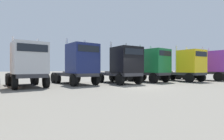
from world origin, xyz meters
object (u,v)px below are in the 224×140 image
object	(u,v)px
semi_truck_black	(123,65)
semi_truck_purple	(211,65)
semi_truck_yellow	(186,66)
semi_truck_green	(152,65)
semi_truck_silver	(28,64)
semi_truck_navy	(79,64)

from	to	relation	value
semi_truck_black	semi_truck_purple	distance (m)	12.93
semi_truck_yellow	semi_truck_purple	size ratio (longest dim) A/B	0.96
semi_truck_green	semi_truck_yellow	xyz separation A→B (m)	(4.32, -0.87, -0.05)
semi_truck_silver	semi_truck_black	xyz separation A→B (m)	(8.56, -0.01, -0.01)
semi_truck_silver	semi_truck_black	size ratio (longest dim) A/B	0.98
semi_truck_navy	semi_truck_green	xyz separation A→B (m)	(8.35, 0.10, -0.01)
semi_truck_black	semi_truck_green	distance (m)	4.24
semi_truck_yellow	semi_truck_silver	bearing A→B (deg)	-98.56
semi_truck_silver	semi_truck_purple	bearing A→B (deg)	77.85
semi_truck_navy	semi_truck_yellow	xyz separation A→B (m)	(12.67, -0.76, -0.06)
semi_truck_silver	semi_truck_yellow	bearing A→B (deg)	77.48
semi_truck_navy	semi_truck_yellow	bearing A→B (deg)	72.36
semi_truck_silver	semi_truck_navy	bearing A→B (deg)	87.25
semi_truck_green	semi_truck_yellow	world-z (taller)	semi_truck_green
semi_truck_navy	semi_truck_green	size ratio (longest dim) A/B	1.06
semi_truck_silver	semi_truck_purple	world-z (taller)	semi_truck_purple
semi_truck_yellow	semi_truck_purple	bearing A→B (deg)	83.18
semi_truck_silver	semi_truck_green	world-z (taller)	semi_truck_green
semi_truck_silver	semi_truck_black	distance (m)	8.56
semi_truck_black	semi_truck_green	xyz separation A→B (m)	(4.15, 0.85, 0.06)
semi_truck_navy	semi_truck_green	bearing A→B (deg)	76.51
semi_truck_silver	semi_truck_yellow	xyz separation A→B (m)	(17.03, -0.02, 0.01)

